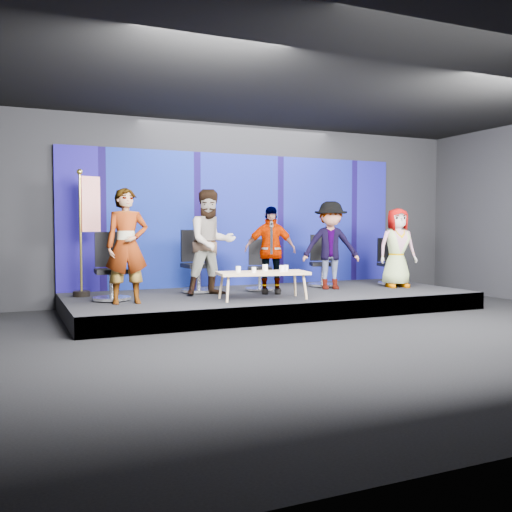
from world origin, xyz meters
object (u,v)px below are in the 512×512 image
object	(u,v)px
panelist_e	(397,248)
mug_d	(282,268)
coffee_table	(263,274)
mug_e	(286,268)
chair_b	(197,272)
mug_c	(265,268)
chair_d	(322,269)
mug_b	(254,270)
mug_a	(238,269)
chair_c	(259,274)
panelist_c	(270,250)
panelist_b	(211,242)
panelist_a	(127,246)
flag_stand	(87,229)
chair_a	(111,278)
chair_e	(390,269)
panelist_d	(331,245)

from	to	relation	value
panelist_e	mug_d	distance (m)	2.94
coffee_table	mug_e	distance (m)	0.41
chair_b	panelist_e	xyz separation A→B (m)	(3.80, -0.73, 0.39)
coffee_table	mug_c	bearing A→B (deg)	50.96
chair_d	mug_d	xyz separation A→B (m)	(-1.59, -1.45, 0.16)
chair_b	mug_b	size ratio (longest dim) A/B	13.07
mug_a	chair_c	bearing A→B (deg)	52.01
panelist_c	mug_b	world-z (taller)	panelist_c
panelist_b	chair_d	bearing A→B (deg)	7.79
mug_a	mug_d	size ratio (longest dim) A/B	0.96
chair_d	coffee_table	xyz separation A→B (m)	(-1.88, -1.34, 0.08)
chair_b	mug_c	distance (m)	1.46
chair_d	mug_b	distance (m)	2.53
mug_d	panelist_a	bearing A→B (deg)	168.74
coffee_table	mug_b	bearing A→B (deg)	-153.76
chair_d	flag_stand	size ratio (longest dim) A/B	0.48
panelist_e	coffee_table	distance (m)	3.21
panelist_a	chair_b	xyz separation A→B (m)	(1.43, 0.99, -0.51)
chair_a	panelist_a	world-z (taller)	panelist_a
mug_e	coffee_table	bearing A→B (deg)	177.04
chair_b	panelist_b	world-z (taller)	panelist_b
panelist_b	mug_a	world-z (taller)	panelist_b
chair_a	mug_b	size ratio (longest dim) A/B	12.73
chair_d	flag_stand	distance (m)	4.49
panelist_a	chair_d	distance (m)	4.13
panelist_c	panelist_a	bearing A→B (deg)	-152.24
mug_c	flag_stand	world-z (taller)	flag_stand
panelist_e	chair_c	bearing A→B (deg)	-179.24
chair_a	panelist_c	xyz separation A→B (m)	(2.71, -0.17, 0.40)
mug_b	chair_b	bearing A→B (deg)	107.98
mug_e	chair_b	bearing A→B (deg)	127.93
panelist_e	mug_d	bearing A→B (deg)	-153.17
chair_e	chair_b	bearing A→B (deg)	-171.49
mug_a	mug_e	bearing A→B (deg)	-6.35
chair_d	mug_c	size ratio (longest dim) A/B	9.54
chair_e	chair_a	bearing A→B (deg)	-165.12
panelist_c	panelist_e	distance (m)	2.68
panelist_d	flag_stand	bearing A→B (deg)	-169.32
panelist_a	coffee_table	xyz separation A→B (m)	(2.10, -0.37, -0.47)
chair_b	panelist_b	size ratio (longest dim) A/B	0.62
chair_e	panelist_a	bearing A→B (deg)	-160.05
chair_e	chair_c	bearing A→B (deg)	-169.29
panelist_e	mug_d	world-z (taller)	panelist_e
chair_e	coffee_table	size ratio (longest dim) A/B	0.62
chair_b	panelist_d	world-z (taller)	panelist_d
panelist_d	coffee_table	distance (m)	2.01
panelist_c	chair_e	size ratio (longest dim) A/B	1.62
panelist_b	coffee_table	distance (m)	1.14
mug_c	panelist_c	bearing A→B (deg)	57.84
chair_c	mug_c	xyz separation A→B (m)	(-0.37, -1.05, 0.19)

